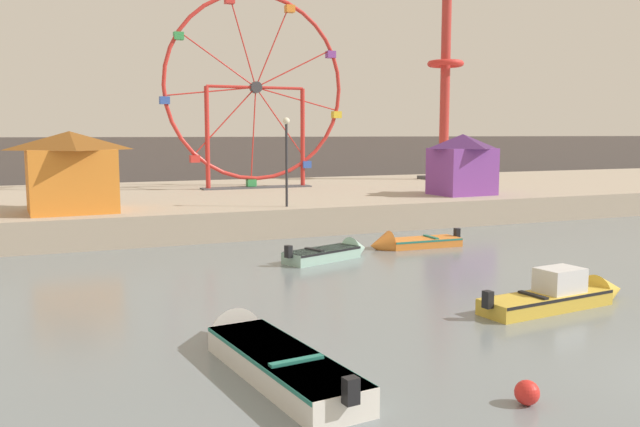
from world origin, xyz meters
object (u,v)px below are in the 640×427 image
at_px(carnival_booth_orange_canopy, 71,170).
at_px(promenade_lamp_near, 286,149).
at_px(ferris_wheel_red_frame, 256,91).
at_px(carnival_booth_purple_stall, 462,163).
at_px(motorboat_seafoam, 334,252).
at_px(drop_tower_red_tower, 445,87).
at_px(motorboat_white_red_stripe, 261,351).
at_px(mooring_buoy_orange, 527,393).
at_px(motorboat_orange_hull, 406,243).
at_px(motorboat_mustard_yellow, 567,294).

height_order(carnival_booth_orange_canopy, promenade_lamp_near, promenade_lamp_near).
height_order(ferris_wheel_red_frame, carnival_booth_purple_stall, ferris_wheel_red_frame).
bearing_deg(motorboat_seafoam, carnival_booth_orange_canopy, 117.79).
bearing_deg(carnival_booth_purple_stall, drop_tower_red_tower, 58.30).
xyz_separation_m(ferris_wheel_red_frame, drop_tower_red_tower, (15.13, 2.17, 0.80)).
bearing_deg(motorboat_white_red_stripe, ferris_wheel_red_frame, -24.09).
distance_m(promenade_lamp_near, mooring_buoy_orange, 20.66).
bearing_deg(promenade_lamp_near, motorboat_orange_hull, -58.18).
distance_m(ferris_wheel_red_frame, drop_tower_red_tower, 15.31).
height_order(motorboat_white_red_stripe, carnival_booth_purple_stall, carnival_booth_purple_stall).
bearing_deg(motorboat_seafoam, drop_tower_red_tower, 27.70).
bearing_deg(carnival_booth_orange_canopy, mooring_buoy_orange, -76.59).
distance_m(motorboat_mustard_yellow, carnival_booth_orange_canopy, 20.91).
height_order(motorboat_seafoam, drop_tower_red_tower, drop_tower_red_tower).
bearing_deg(motorboat_orange_hull, carnival_booth_orange_canopy, -27.79).
bearing_deg(carnival_booth_orange_canopy, motorboat_orange_hull, -32.36).
xyz_separation_m(motorboat_mustard_yellow, motorboat_orange_hull, (0.60, 9.81, -0.12)).
xyz_separation_m(ferris_wheel_red_frame, carnival_booth_orange_canopy, (-11.21, -9.05, -4.19)).
height_order(motorboat_mustard_yellow, drop_tower_red_tower, drop_tower_red_tower).
relative_size(motorboat_orange_hull, carnival_booth_purple_stall, 1.18).
bearing_deg(ferris_wheel_red_frame, motorboat_white_red_stripe, -107.14).
bearing_deg(motorboat_mustard_yellow, carnival_booth_purple_stall, 57.42).
relative_size(carnival_booth_purple_stall, promenade_lamp_near, 0.87).
relative_size(motorboat_seafoam, carnival_booth_orange_canopy, 0.99).
xyz_separation_m(motorboat_mustard_yellow, carnival_booth_purple_stall, (8.35, 17.11, 2.74)).
distance_m(motorboat_mustard_yellow, ferris_wheel_red_frame, 26.85).
distance_m(motorboat_seafoam, ferris_wheel_red_frame, 18.65).
bearing_deg(motorboat_seafoam, motorboat_orange_hull, -5.05).
xyz_separation_m(ferris_wheel_red_frame, carnival_booth_purple_stall, (9.18, -8.80, -4.25)).
distance_m(carnival_booth_orange_canopy, mooring_buoy_orange, 22.96).
bearing_deg(promenade_lamp_near, motorboat_white_red_stripe, -111.58).
relative_size(motorboat_orange_hull, carnival_booth_orange_canopy, 1.03).
distance_m(motorboat_white_red_stripe, carnival_booth_purple_stall, 25.53).
bearing_deg(ferris_wheel_red_frame, carnival_booth_purple_stall, -43.78).
xyz_separation_m(drop_tower_red_tower, carnival_booth_purple_stall, (-5.95, -10.97, -5.05)).
xyz_separation_m(motorboat_mustard_yellow, motorboat_white_red_stripe, (-9.20, -1.22, -0.03)).
bearing_deg(promenade_lamp_near, motorboat_seafoam, -93.46).
bearing_deg(drop_tower_red_tower, motorboat_white_red_stripe, -128.72).
distance_m(motorboat_orange_hull, ferris_wheel_red_frame, 17.66).
bearing_deg(carnival_booth_orange_canopy, motorboat_mustard_yellow, -57.69).
distance_m(carnival_booth_orange_canopy, promenade_lamp_near, 9.52).
distance_m(motorboat_mustard_yellow, drop_tower_red_tower, 32.47).
bearing_deg(ferris_wheel_red_frame, carnival_booth_orange_canopy, -141.08).
xyz_separation_m(drop_tower_red_tower, carnival_booth_orange_canopy, (-26.35, -11.23, -4.98)).
bearing_deg(carnival_booth_orange_canopy, motorboat_seafoam, -45.22).
height_order(motorboat_mustard_yellow, carnival_booth_purple_stall, carnival_booth_purple_stall).
distance_m(drop_tower_red_tower, mooring_buoy_orange, 39.34).
bearing_deg(carnival_booth_purple_stall, promenade_lamp_near, -173.20).
relative_size(motorboat_seafoam, ferris_wheel_red_frame, 0.34).
relative_size(ferris_wheel_red_frame, carnival_booth_orange_canopy, 2.93).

